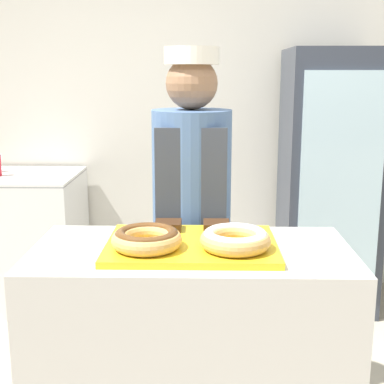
# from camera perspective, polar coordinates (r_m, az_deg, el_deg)

# --- Properties ---
(wall_back) EXTENTS (8.00, 0.06, 2.70)m
(wall_back) POSITION_cam_1_polar(r_m,az_deg,el_deg) (3.91, 0.63, 9.30)
(wall_back) COLOR silver
(wall_back) RESTS_ON ground_plane
(display_counter) EXTENTS (1.12, 0.55, 0.97)m
(display_counter) POSITION_cam_1_polar(r_m,az_deg,el_deg) (2.08, -0.06, -18.83)
(display_counter) COLOR beige
(display_counter) RESTS_ON ground_plane
(serving_tray) EXTENTS (0.59, 0.43, 0.02)m
(serving_tray) POSITION_cam_1_polar(r_m,az_deg,el_deg) (1.87, -0.06, -5.69)
(serving_tray) COLOR yellow
(serving_tray) RESTS_ON display_counter
(donut_chocolate_glaze) EXTENTS (0.24, 0.24, 0.07)m
(donut_chocolate_glaze) POSITION_cam_1_polar(r_m,az_deg,el_deg) (1.80, -4.85, -4.91)
(donut_chocolate_glaze) COLOR tan
(donut_chocolate_glaze) RESTS_ON serving_tray
(donut_light_glaze) EXTENTS (0.24, 0.24, 0.07)m
(donut_light_glaze) POSITION_cam_1_polar(r_m,az_deg,el_deg) (1.79, 4.64, -4.97)
(donut_light_glaze) COLOR tan
(donut_light_glaze) RESTS_ON serving_tray
(brownie_back_left) EXTENTS (0.10, 0.10, 0.03)m
(brownie_back_left) POSITION_cam_1_polar(r_m,az_deg,el_deg) (2.01, -2.56, -3.59)
(brownie_back_left) COLOR #382111
(brownie_back_left) RESTS_ON serving_tray
(brownie_back_right) EXTENTS (0.10, 0.10, 0.03)m
(brownie_back_right) POSITION_cam_1_polar(r_m,az_deg,el_deg) (2.00, 2.62, -3.62)
(brownie_back_right) COLOR #382111
(brownie_back_right) RESTS_ON serving_tray
(baker_person) EXTENTS (0.34, 0.34, 1.68)m
(baker_person) POSITION_cam_1_polar(r_m,az_deg,el_deg) (2.37, -0.04, -3.97)
(baker_person) COLOR #4C4C51
(baker_person) RESTS_ON ground_plane
(beverage_fridge) EXTENTS (0.61, 0.61, 1.73)m
(beverage_fridge) POSITION_cam_1_polar(r_m,az_deg,el_deg) (3.67, 14.40, 1.06)
(beverage_fridge) COLOR #333842
(beverage_fridge) RESTS_ON ground_plane
(chest_freezer) EXTENTS (0.86, 0.67, 0.91)m
(chest_freezer) POSITION_cam_1_polar(r_m,az_deg,el_deg) (3.90, -18.12, -4.70)
(chest_freezer) COLOR white
(chest_freezer) RESTS_ON ground_plane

